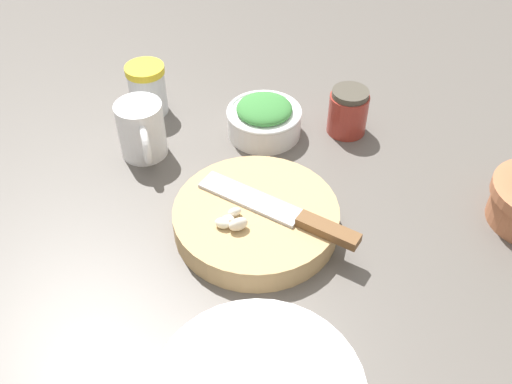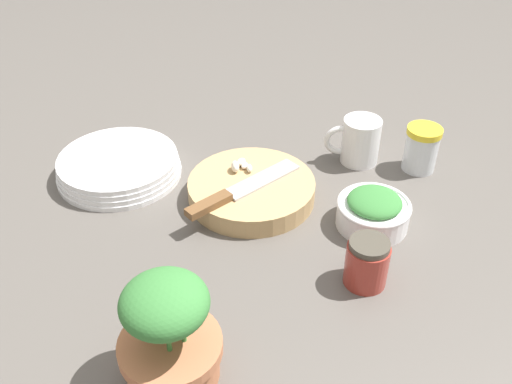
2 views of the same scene
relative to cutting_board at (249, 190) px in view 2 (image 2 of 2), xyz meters
name	(u,v)px [view 2 (image 2 of 2)]	position (x,y,z in m)	size (l,w,h in m)	color
ground_plane	(255,216)	(0.00, 0.05, -0.02)	(5.00, 5.00, 0.00)	#56514C
cutting_board	(249,190)	(0.00, 0.00, 0.00)	(0.22, 0.22, 0.04)	tan
chef_knife	(237,191)	(0.02, 0.03, 0.02)	(0.21, 0.15, 0.01)	brown
garlic_cloves	(240,166)	(0.01, -0.04, 0.03)	(0.03, 0.04, 0.02)	silver
herb_bowl	(373,211)	(-0.19, 0.10, 0.01)	(0.12, 0.12, 0.06)	white
spice_jar	(421,148)	(-0.33, -0.05, 0.03)	(0.06, 0.06, 0.09)	silver
coffee_mug	(359,141)	(-0.22, -0.09, 0.03)	(0.11, 0.07, 0.09)	white
plate_stack	(119,166)	(0.23, -0.10, 0.00)	(0.23, 0.23, 0.04)	white
honey_jar	(367,263)	(-0.15, 0.22, 0.02)	(0.06, 0.06, 0.08)	#9E3328
potted_herb	(169,337)	(0.14, 0.35, 0.05)	(0.13, 0.13, 0.16)	#B26B47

